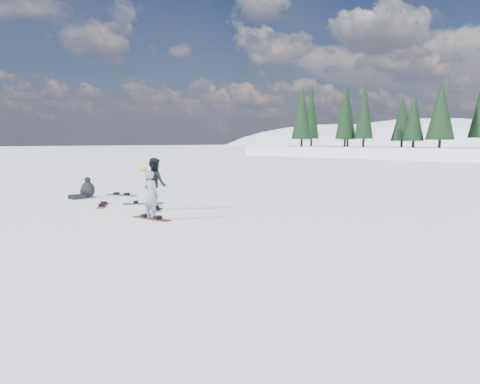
{
  "coord_description": "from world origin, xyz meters",
  "views": [
    {
      "loc": [
        13.65,
        -8.95,
        2.4
      ],
      "look_at": [
        5.0,
        -0.77,
        1.1
      ],
      "focal_mm": 35.0,
      "sensor_mm": 36.0,
      "label": 1
    }
  ],
  "objects_px": {
    "snowboarder_woman": "(151,194)",
    "snowboarder_man": "(155,183)",
    "seated_rider": "(87,190)",
    "snowboard_loose_b": "(103,206)",
    "gear_bag": "(85,193)",
    "snowboard_loose_a": "(143,204)",
    "snowboard_loose_c": "(122,195)"
  },
  "relations": [
    {
      "from": "gear_bag",
      "to": "snowboarder_woman",
      "type": "bearing_deg",
      "value": -9.78
    },
    {
      "from": "snowboarder_man",
      "to": "snowboard_loose_b",
      "type": "relative_size",
      "value": 1.22
    },
    {
      "from": "snowboarder_woman",
      "to": "snowboard_loose_c",
      "type": "bearing_deg",
      "value": -35.73
    },
    {
      "from": "snowboard_loose_a",
      "to": "snowboard_loose_c",
      "type": "bearing_deg",
      "value": 105.6
    },
    {
      "from": "snowboard_loose_a",
      "to": "snowboarder_woman",
      "type": "bearing_deg",
      "value": -87.56
    },
    {
      "from": "snowboard_loose_b",
      "to": "snowboard_loose_a",
      "type": "height_order",
      "value": "same"
    },
    {
      "from": "snowboarder_man",
      "to": "snowboard_loose_c",
      "type": "height_order",
      "value": "snowboarder_man"
    },
    {
      "from": "snowboarder_woman",
      "to": "snowboard_loose_b",
      "type": "relative_size",
      "value": 1.1
    },
    {
      "from": "gear_bag",
      "to": "snowboard_loose_c",
      "type": "height_order",
      "value": "gear_bag"
    },
    {
      "from": "seated_rider",
      "to": "snowboard_loose_b",
      "type": "distance_m",
      "value": 2.84
    },
    {
      "from": "gear_bag",
      "to": "snowboard_loose_a",
      "type": "height_order",
      "value": "gear_bag"
    },
    {
      "from": "snowboarder_man",
      "to": "seated_rider",
      "type": "height_order",
      "value": "snowboarder_man"
    },
    {
      "from": "seated_rider",
      "to": "snowboard_loose_b",
      "type": "height_order",
      "value": "seated_rider"
    },
    {
      "from": "snowboarder_man",
      "to": "snowboard_loose_c",
      "type": "xyz_separation_m",
      "value": [
        -4.57,
        1.23,
        -0.9
      ]
    },
    {
      "from": "snowboard_loose_b",
      "to": "snowboard_loose_c",
      "type": "height_order",
      "value": "same"
    },
    {
      "from": "seated_rider",
      "to": "snowboard_loose_b",
      "type": "relative_size",
      "value": 0.72
    },
    {
      "from": "gear_bag",
      "to": "snowboard_loose_a",
      "type": "relative_size",
      "value": 0.3
    },
    {
      "from": "seated_rider",
      "to": "snowboard_loose_c",
      "type": "height_order",
      "value": "seated_rider"
    },
    {
      "from": "snowboarder_man",
      "to": "snowboard_loose_b",
      "type": "xyz_separation_m",
      "value": [
        -2.02,
        -0.98,
        -0.9
      ]
    },
    {
      "from": "seated_rider",
      "to": "snowboard_loose_a",
      "type": "height_order",
      "value": "seated_rider"
    },
    {
      "from": "snowboard_loose_a",
      "to": "snowboard_loose_b",
      "type": "bearing_deg",
      "value": -171.62
    },
    {
      "from": "snowboarder_woman",
      "to": "snowboard_loose_c",
      "type": "xyz_separation_m",
      "value": [
        -6.31,
        2.52,
        -0.75
      ]
    },
    {
      "from": "snowboarder_woman",
      "to": "snowboarder_man",
      "type": "bearing_deg",
      "value": -50.51
    },
    {
      "from": "snowboarder_woman",
      "to": "snowboarder_man",
      "type": "xyz_separation_m",
      "value": [
        -1.74,
        1.29,
        0.15
      ]
    },
    {
      "from": "snowboarder_woman",
      "to": "seated_rider",
      "type": "xyz_separation_m",
      "value": [
        -6.5,
        0.98,
        -0.42
      ]
    },
    {
      "from": "seated_rider",
      "to": "gear_bag",
      "type": "distance_m",
      "value": 0.77
    },
    {
      "from": "snowboard_loose_b",
      "to": "snowboard_loose_c",
      "type": "relative_size",
      "value": 1.0
    },
    {
      "from": "snowboarder_man",
      "to": "snowboard_loose_c",
      "type": "distance_m",
      "value": 4.82
    },
    {
      "from": "snowboarder_man",
      "to": "gear_bag",
      "type": "relative_size",
      "value": 4.06
    },
    {
      "from": "snowboard_loose_b",
      "to": "snowboard_loose_a",
      "type": "relative_size",
      "value": 1.0
    },
    {
      "from": "gear_bag",
      "to": "snowboard_loose_a",
      "type": "distance_m",
      "value": 4.03
    },
    {
      "from": "snowboard_loose_a",
      "to": "seated_rider",
      "type": "bearing_deg",
      "value": 132.51
    }
  ]
}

